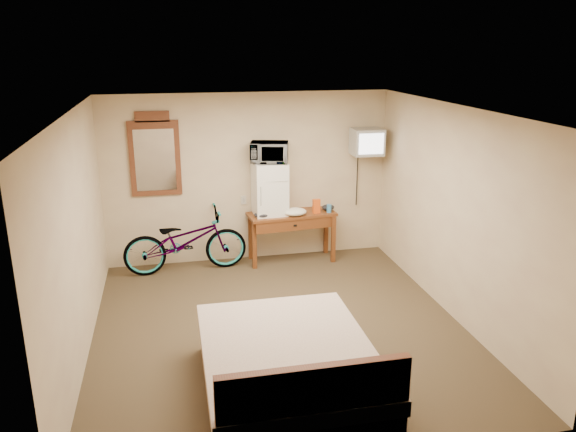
{
  "coord_description": "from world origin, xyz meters",
  "views": [
    {
      "loc": [
        -1.14,
        -5.73,
        3.16
      ],
      "look_at": [
        0.24,
        0.65,
        1.14
      ],
      "focal_mm": 35.0,
      "sensor_mm": 36.0,
      "label": 1
    }
  ],
  "objects_px": {
    "desk": "(292,222)",
    "bicycle": "(185,241)",
    "microwave": "(269,152)",
    "wall_mirror": "(155,155)",
    "mini_fridge": "(270,188)",
    "bed": "(289,372)",
    "crt_television": "(367,142)",
    "blue_cup": "(329,208)"
  },
  "relations": [
    {
      "from": "mini_fridge",
      "to": "bed",
      "type": "height_order",
      "value": "mini_fridge"
    },
    {
      "from": "bicycle",
      "to": "microwave",
      "type": "bearing_deg",
      "value": -88.37
    },
    {
      "from": "blue_cup",
      "to": "bed",
      "type": "xyz_separation_m",
      "value": [
        -1.33,
        -3.32,
        -0.52
      ]
    },
    {
      "from": "desk",
      "to": "crt_television",
      "type": "xyz_separation_m",
      "value": [
        1.13,
        0.02,
        1.15
      ]
    },
    {
      "from": "desk",
      "to": "bicycle",
      "type": "height_order",
      "value": "bicycle"
    },
    {
      "from": "blue_cup",
      "to": "wall_mirror",
      "type": "relative_size",
      "value": 0.1
    },
    {
      "from": "bed",
      "to": "crt_television",
      "type": "bearing_deg",
      "value": 60.67
    },
    {
      "from": "mini_fridge",
      "to": "bed",
      "type": "relative_size",
      "value": 0.38
    },
    {
      "from": "mini_fridge",
      "to": "blue_cup",
      "type": "bearing_deg",
      "value": -7.79
    },
    {
      "from": "bed",
      "to": "bicycle",
      "type": "bearing_deg",
      "value": 103.43
    },
    {
      "from": "mini_fridge",
      "to": "wall_mirror",
      "type": "height_order",
      "value": "wall_mirror"
    },
    {
      "from": "wall_mirror",
      "to": "bed",
      "type": "bearing_deg",
      "value": -72.6
    },
    {
      "from": "bicycle",
      "to": "blue_cup",
      "type": "bearing_deg",
      "value": -93.81
    },
    {
      "from": "mini_fridge",
      "to": "microwave",
      "type": "relative_size",
      "value": 1.46
    },
    {
      "from": "microwave",
      "to": "crt_television",
      "type": "height_order",
      "value": "crt_television"
    },
    {
      "from": "bicycle",
      "to": "crt_television",
      "type": "bearing_deg",
      "value": -92.25
    },
    {
      "from": "mini_fridge",
      "to": "microwave",
      "type": "bearing_deg",
      "value": 56.31
    },
    {
      "from": "mini_fridge",
      "to": "crt_television",
      "type": "xyz_separation_m",
      "value": [
        1.45,
        -0.05,
        0.64
      ]
    },
    {
      "from": "microwave",
      "to": "wall_mirror",
      "type": "relative_size",
      "value": 0.44
    },
    {
      "from": "crt_television",
      "to": "desk",
      "type": "bearing_deg",
      "value": -178.95
    },
    {
      "from": "desk",
      "to": "mini_fridge",
      "type": "distance_m",
      "value": 0.61
    },
    {
      "from": "mini_fridge",
      "to": "wall_mirror",
      "type": "xyz_separation_m",
      "value": [
        -1.6,
        0.2,
        0.51
      ]
    },
    {
      "from": "crt_television",
      "to": "bicycle",
      "type": "xyz_separation_m",
      "value": [
        -2.7,
        -0.07,
        -1.32
      ]
    },
    {
      "from": "mini_fridge",
      "to": "bicycle",
      "type": "xyz_separation_m",
      "value": [
        -1.25,
        -0.12,
        -0.68
      ]
    },
    {
      "from": "bicycle",
      "to": "mini_fridge",
      "type": "bearing_deg",
      "value": -88.38
    },
    {
      "from": "desk",
      "to": "bed",
      "type": "distance_m",
      "value": 3.48
    },
    {
      "from": "mini_fridge",
      "to": "bed",
      "type": "bearing_deg",
      "value": -97.59
    },
    {
      "from": "desk",
      "to": "bicycle",
      "type": "bearing_deg",
      "value": -178.1
    },
    {
      "from": "mini_fridge",
      "to": "wall_mirror",
      "type": "distance_m",
      "value": 1.69
    },
    {
      "from": "crt_television",
      "to": "wall_mirror",
      "type": "bearing_deg",
      "value": 175.31
    },
    {
      "from": "desk",
      "to": "mini_fridge",
      "type": "xyz_separation_m",
      "value": [
        -0.32,
        0.07,
        0.51
      ]
    },
    {
      "from": "crt_television",
      "to": "bed",
      "type": "distance_m",
      "value": 4.17
    },
    {
      "from": "desk",
      "to": "wall_mirror",
      "type": "relative_size",
      "value": 1.11
    },
    {
      "from": "bed",
      "to": "mini_fridge",
      "type": "bearing_deg",
      "value": 82.41
    },
    {
      "from": "microwave",
      "to": "bicycle",
      "type": "height_order",
      "value": "microwave"
    },
    {
      "from": "desk",
      "to": "microwave",
      "type": "height_order",
      "value": "microwave"
    },
    {
      "from": "mini_fridge",
      "to": "wall_mirror",
      "type": "bearing_deg",
      "value": 172.72
    },
    {
      "from": "desk",
      "to": "bed",
      "type": "xyz_separation_m",
      "value": [
        -0.78,
        -3.38,
        -0.33
      ]
    },
    {
      "from": "mini_fridge",
      "to": "desk",
      "type": "bearing_deg",
      "value": -11.69
    },
    {
      "from": "microwave",
      "to": "bicycle",
      "type": "bearing_deg",
      "value": -160.08
    },
    {
      "from": "wall_mirror",
      "to": "bicycle",
      "type": "xyz_separation_m",
      "value": [
        0.35,
        -0.32,
        -1.19
      ]
    },
    {
      "from": "blue_cup",
      "to": "crt_television",
      "type": "bearing_deg",
      "value": 7.26
    }
  ]
}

